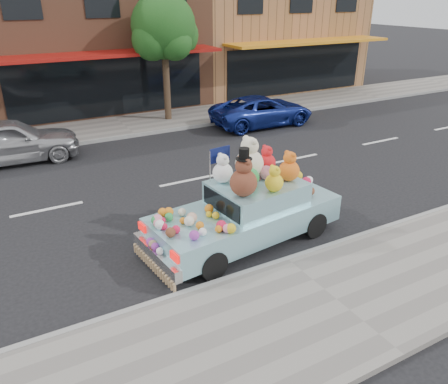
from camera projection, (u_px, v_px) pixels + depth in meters
ground at (188, 181)px, 13.07m from camera, size 120.00×120.00×0.00m
near_sidewalk at (336, 302)px, 7.85m from camera, size 60.00×3.00×0.12m
far_sidewalk at (124, 126)px, 18.24m from camera, size 60.00×3.00×0.12m
near_kerb at (287, 261)px, 9.05m from camera, size 60.00×0.12×0.13m
far_kerb at (135, 135)px, 17.04m from camera, size 60.00×0.12×0.13m
storefront_mid at (84, 27)px, 21.12m from camera, size 10.00×9.80×7.30m
storefront_right at (258, 21)px, 25.47m from camera, size 10.00×9.80×7.30m
street_tree at (164, 32)px, 17.65m from camera, size 3.00×2.70×5.22m
car_silver at (9, 141)px, 14.20m from camera, size 4.40×1.98×1.47m
car_blue at (262, 111)px, 18.35m from camera, size 4.44×2.10×1.23m
art_car at (247, 207)px, 9.62m from camera, size 4.65×2.25×2.37m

